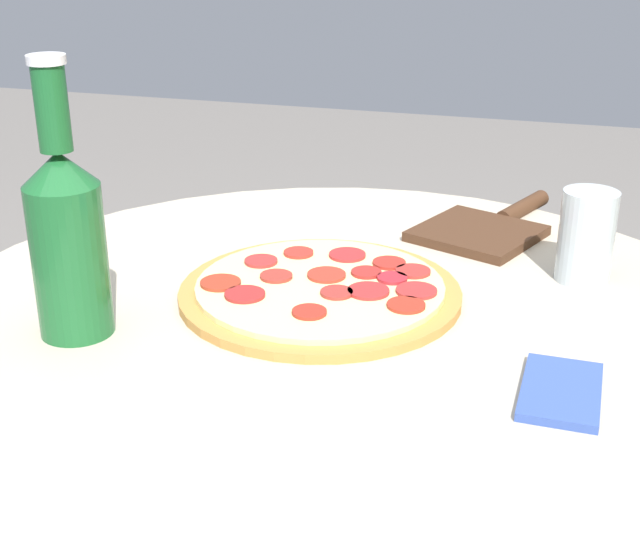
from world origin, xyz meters
The scene contains 6 objects.
table centered at (0.00, 0.00, 0.53)m, with size 0.88×0.88×0.70m.
pizza centered at (-0.04, -0.03, 0.70)m, with size 0.30×0.30×0.02m.
beer_bottle centered at (0.10, -0.23, 0.80)m, with size 0.07×0.07×0.27m.
pizza_paddle centered at (-0.29, 0.12, 0.70)m, with size 0.26×0.18×0.02m.
drinking_glass centered at (-0.17, 0.23, 0.75)m, with size 0.06×0.06×0.10m.
napkin centered at (0.09, 0.22, 0.70)m, with size 0.11×0.07×0.01m.
Camera 1 is at (0.78, 0.21, 1.08)m, focal length 50.00 mm.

